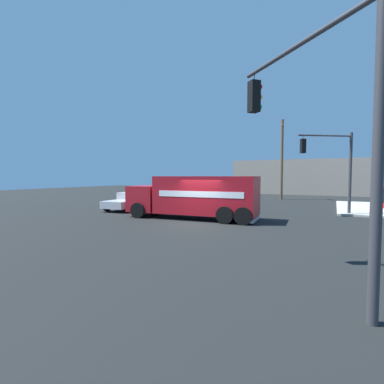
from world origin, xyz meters
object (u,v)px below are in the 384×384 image
Objects in this scene: pickup_silver at (131,200)px; utility_pole at (282,159)px; delivery_truck at (195,196)px; traffic_light_primary at (333,160)px; traffic_light_secondary at (320,116)px.

utility_pole is at bearing 59.12° from pickup_silver.
delivery_truck is 9.90m from traffic_light_primary.
pickup_silver is at bearing -120.88° from utility_pole.
utility_pole reaches higher than traffic_light_primary.
traffic_light_primary is 1.05× the size of pickup_silver.
traffic_light_secondary is at bearing -50.38° from delivery_truck.
utility_pole is at bearing 82.26° from delivery_truck.
delivery_truck is 0.93× the size of utility_pole.
delivery_truck is at bearing 129.62° from traffic_light_secondary.
utility_pole is (2.42, 17.79, 3.31)m from delivery_truck.
traffic_light_primary is (7.82, 5.57, 2.37)m from delivery_truck.
delivery_truck is 7.28m from pickup_silver.
traffic_light_primary is at bearing 89.14° from traffic_light_secondary.
utility_pole is (-5.18, 26.97, 0.69)m from traffic_light_secondary.
delivery_truck reaches higher than pickup_silver.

